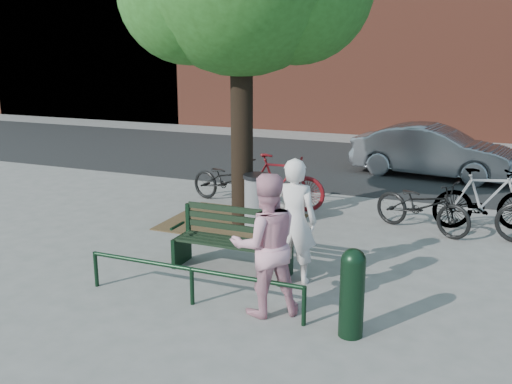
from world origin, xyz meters
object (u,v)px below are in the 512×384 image
at_px(person_left, 294,221).
at_px(parked_car, 433,151).
at_px(bicycle_c, 422,205).
at_px(person_right, 266,245).
at_px(litter_bin, 257,202).
at_px(park_bench, 234,239).
at_px(bollard, 352,290).

height_order(person_left, parked_car, person_left).
bearing_deg(bicycle_c, person_right, -177.19).
bearing_deg(person_left, bicycle_c, -120.02).
bearing_deg(person_right, bicycle_c, -143.65).
distance_m(litter_bin, parked_car, 6.21).
xyz_separation_m(park_bench, person_right, (0.95, -1.13, 0.41)).
bearing_deg(bicycle_c, litter_bin, 131.93).
distance_m(bollard, litter_bin, 4.08).
distance_m(park_bench, litter_bin, 1.97).
height_order(person_right, parked_car, person_right).
height_order(bicycle_c, parked_car, parked_car).
distance_m(person_left, bicycle_c, 3.34).
bearing_deg(bollard, person_right, 171.14).
relative_size(park_bench, person_left, 0.98).
xyz_separation_m(person_left, bicycle_c, (1.39, 3.01, -0.40)).
xyz_separation_m(park_bench, bicycle_c, (2.34, 2.94, 0.00)).
xyz_separation_m(person_right, parked_car, (1.09, 8.74, -0.23)).
relative_size(bollard, bicycle_c, 0.58).
height_order(person_left, person_right, person_right).
bearing_deg(park_bench, person_left, -4.18).
distance_m(park_bench, parked_car, 7.89).
relative_size(park_bench, bollard, 1.65).
distance_m(person_right, litter_bin, 3.37).
bearing_deg(parked_car, person_right, -179.23).
xyz_separation_m(litter_bin, parked_car, (2.46, 5.69, 0.14)).
relative_size(person_left, person_right, 1.00).
bearing_deg(parked_car, park_bench, 172.88).
bearing_deg(bollard, park_bench, 147.80).
xyz_separation_m(person_left, bollard, (1.12, -1.23, -0.32)).
bearing_deg(person_right, litter_bin, -100.54).
height_order(bollard, parked_car, parked_car).
relative_size(person_right, bollard, 1.69).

